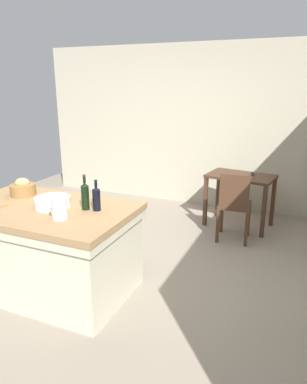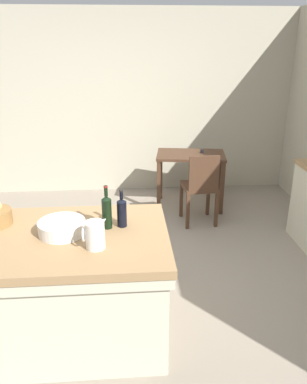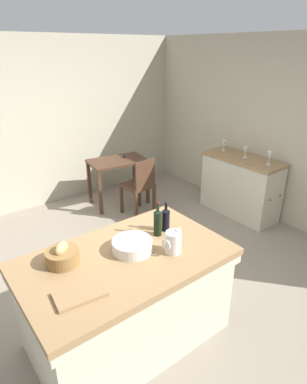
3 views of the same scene
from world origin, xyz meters
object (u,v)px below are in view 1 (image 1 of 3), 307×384
object	(u,v)px
wooden_chair	(234,204)
pitcher	(59,208)
bread_basket	(23,189)
wash_bowl	(53,202)
writing_desk	(240,183)
wine_bottle_amber	(85,196)
wine_bottle_dark	(96,198)
island_table	(47,245)

from	to	relation	value
wooden_chair	pitcher	distance (m)	2.38
pitcher	bread_basket	distance (m)	0.88
wash_bowl	bread_basket	size ratio (longest dim) A/B	1.29
pitcher	bread_basket	bearing A→B (deg)	152.14
writing_desk	wooden_chair	bearing A→B (deg)	-86.85
wine_bottle_amber	wash_bowl	bearing A→B (deg)	-167.69
writing_desk	wine_bottle_amber	xyz separation A→B (m)	(-1.02, -2.33, 0.37)
writing_desk	wash_bowl	xyz separation A→B (m)	(-1.34, -2.40, 0.28)
pitcher	wine_bottle_amber	size ratio (longest dim) A/B	0.70
pitcher	wine_bottle_amber	bearing A→B (deg)	76.50
bread_basket	wine_bottle_dark	xyz separation A→B (m)	(0.95, -0.10, 0.05)
writing_desk	wine_bottle_amber	distance (m)	2.57
writing_desk	wash_bowl	size ratio (longest dim) A/B	2.92
wooden_chair	pitcher	size ratio (longest dim) A/B	4.00
pitcher	wine_bottle_amber	distance (m)	0.30
island_table	bread_basket	bearing A→B (deg)	153.47
island_table	pitcher	xyz separation A→B (m)	(0.34, -0.19, 0.49)
wash_bowl	wine_bottle_amber	world-z (taller)	wine_bottle_amber
island_table	wine_bottle_amber	size ratio (longest dim) A/B	5.14
pitcher	bread_basket	world-z (taller)	pitcher
writing_desk	wine_bottle_dark	world-z (taller)	wine_bottle_dark
writing_desk	wine_bottle_dark	distance (m)	2.51
writing_desk	wooden_chair	distance (m)	0.58
island_table	wine_bottle_dark	xyz separation A→B (m)	(0.52, 0.12, 0.51)
island_table	wine_bottle_dark	distance (m)	0.74
wooden_chair	wash_bowl	size ratio (longest dim) A/B	2.75
island_table	wine_bottle_amber	xyz separation A→B (m)	(0.41, 0.10, 0.53)
island_table	wine_bottle_amber	distance (m)	0.68
writing_desk	bread_basket	bearing A→B (deg)	-130.17
wooden_chair	wine_bottle_dark	xyz separation A→B (m)	(-0.94, -1.74, 0.48)
wooden_chair	wine_bottle_dark	world-z (taller)	wine_bottle_dark
wash_bowl	wine_bottle_dark	bearing A→B (deg)	11.54
wooden_chair	bread_basket	xyz separation A→B (m)	(-1.90, -1.64, 0.43)
writing_desk	wine_bottle_dark	size ratio (longest dim) A/B	3.37
wooden_chair	wine_bottle_amber	xyz separation A→B (m)	(-1.05, -1.76, 0.49)
bread_basket	pitcher	bearing A→B (deg)	-27.86
writing_desk	pitcher	bearing A→B (deg)	-112.62
island_table	wine_bottle_amber	bearing A→B (deg)	13.82
wooden_chair	pitcher	world-z (taller)	pitcher
island_table	wine_bottle_dark	size ratio (longest dim) A/B	5.87
wine_bottle_dark	island_table	bearing A→B (deg)	-167.13
wine_bottle_dark	wooden_chair	bearing A→B (deg)	61.52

